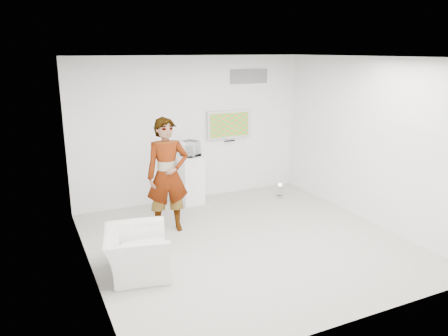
{
  "coord_description": "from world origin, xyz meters",
  "views": [
    {
      "loc": [
        -3.22,
        -5.92,
        3.1
      ],
      "look_at": [
        -0.13,
        0.6,
        1.15
      ],
      "focal_mm": 35.0,
      "sensor_mm": 36.0,
      "label": 1
    }
  ],
  "objects_px": {
    "person": "(167,175)",
    "floor_uplight": "(280,191)",
    "pedestal": "(191,180)",
    "tv": "(229,124)",
    "armchair": "(137,252)"
  },
  "relations": [
    {
      "from": "pedestal",
      "to": "floor_uplight",
      "type": "relative_size",
      "value": 3.27
    },
    {
      "from": "person",
      "to": "pedestal",
      "type": "height_order",
      "value": "person"
    },
    {
      "from": "person",
      "to": "armchair",
      "type": "xyz_separation_m",
      "value": [
        -0.91,
        -1.31,
        -0.68
      ]
    },
    {
      "from": "person",
      "to": "pedestal",
      "type": "xyz_separation_m",
      "value": [
        0.87,
        1.16,
        -0.5
      ]
    },
    {
      "from": "floor_uplight",
      "to": "armchair",
      "type": "bearing_deg",
      "value": -151.72
    },
    {
      "from": "pedestal",
      "to": "floor_uplight",
      "type": "distance_m",
      "value": 1.95
    },
    {
      "from": "armchair",
      "to": "pedestal",
      "type": "bearing_deg",
      "value": -23.67
    },
    {
      "from": "tv",
      "to": "floor_uplight",
      "type": "distance_m",
      "value": 1.81
    },
    {
      "from": "person",
      "to": "armchair",
      "type": "relative_size",
      "value": 2.01
    },
    {
      "from": "tv",
      "to": "pedestal",
      "type": "distance_m",
      "value": 1.46
    },
    {
      "from": "tv",
      "to": "pedestal",
      "type": "bearing_deg",
      "value": -165.55
    },
    {
      "from": "person",
      "to": "floor_uplight",
      "type": "distance_m",
      "value": 2.93
    },
    {
      "from": "tv",
      "to": "pedestal",
      "type": "height_order",
      "value": "tv"
    },
    {
      "from": "pedestal",
      "to": "tv",
      "type": "bearing_deg",
      "value": 14.45
    },
    {
      "from": "pedestal",
      "to": "floor_uplight",
      "type": "xyz_separation_m",
      "value": [
        1.85,
        -0.51,
        -0.35
      ]
    }
  ]
}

